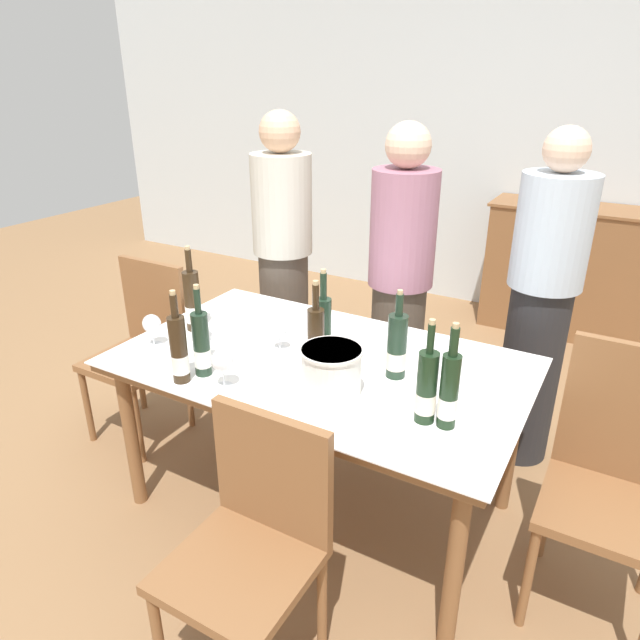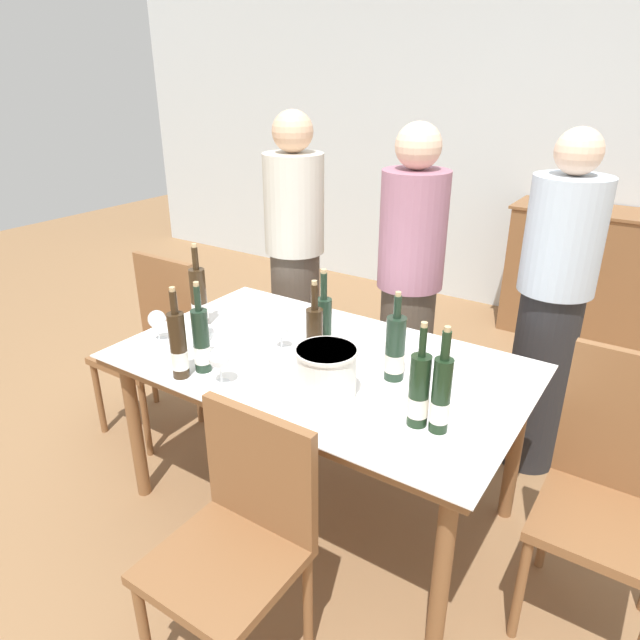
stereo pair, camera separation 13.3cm
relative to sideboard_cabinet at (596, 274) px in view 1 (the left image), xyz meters
The scene contains 23 objects.
ground_plane 2.75m from the sideboard_cabinet, 107.50° to the right, with size 12.00×12.00×0.00m, color olive.
back_wall 1.27m from the sideboard_cabinet, 160.41° to the left, with size 8.00×0.10×2.80m.
sideboard_cabinet is the anchor object (origin of this frame).
dining_table 2.72m from the sideboard_cabinet, 107.50° to the right, with size 1.65×0.99×0.74m.
ice_bucket 2.90m from the sideboard_cabinet, 102.92° to the right, with size 0.23×0.23×0.19m.
wine_bottle_0 2.82m from the sideboard_cabinet, 94.50° to the right, with size 0.06×0.06×0.37m.
wine_bottle_1 3.15m from the sideboard_cabinet, 111.62° to the right, with size 0.07×0.07×0.37m.
wine_bottle_2 2.71m from the sideboard_cabinet, 107.70° to the right, with size 0.07×0.07×0.38m.
wine_bottle_3 2.63m from the sideboard_cabinet, 101.05° to the right, with size 0.08×0.08×0.35m.
wine_bottle_4 2.80m from the sideboard_cabinet, 106.59° to the right, with size 0.07×0.07×0.37m.
wine_bottle_5 2.83m from the sideboard_cabinet, 96.00° to the right, with size 0.07×0.07×0.37m.
wine_bottle_6 3.01m from the sideboard_cabinet, 119.41° to the right, with size 0.07×0.07×0.39m.
wine_bottle_7 3.24m from the sideboard_cabinet, 111.67° to the right, with size 0.07×0.07×0.37m.
wine_glass_0 3.22m from the sideboard_cabinet, 118.06° to the right, with size 0.08×0.08×0.14m.
wine_glass_1 3.09m from the sideboard_cabinet, 113.57° to the right, with size 0.08×0.08×0.15m.
wine_glass_2 2.80m from the sideboard_cabinet, 111.33° to the right, with size 0.07×0.07×0.13m.
wine_glass_3 3.14m from the sideboard_cabinet, 109.09° to the right, with size 0.09×0.09×0.15m.
chair_near_front 3.37m from the sideboard_cabinet, 100.84° to the right, with size 0.42×0.42×0.88m.
chair_left_end 3.16m from the sideboard_cabinet, 127.77° to the right, with size 0.42×0.42×0.93m.
chair_right_end 2.51m from the sideboard_cabinet, 83.05° to the right, with size 0.42×0.42×1.00m.
person_host 2.38m from the sideboard_cabinet, 129.66° to the right, with size 0.33×0.33×1.65m.
person_guest_left 1.98m from the sideboard_cabinet, 114.18° to the right, with size 0.33×0.33×1.62m.
person_guest_right 1.76m from the sideboard_cabinet, 93.94° to the right, with size 0.33×0.33×1.62m.
Camera 1 is at (1.03, -1.79, 1.82)m, focal length 32.00 mm.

